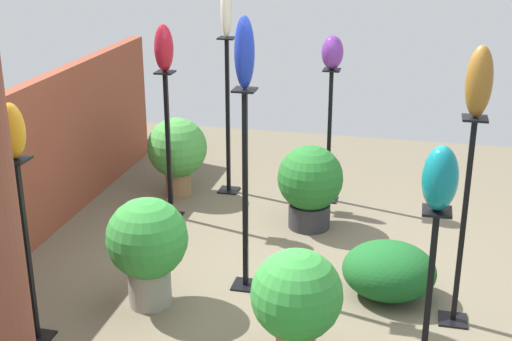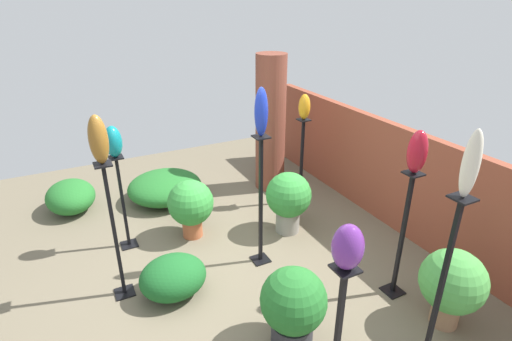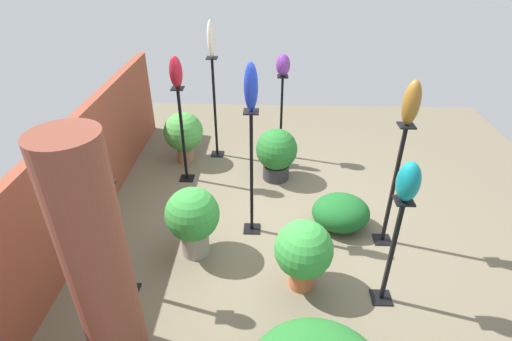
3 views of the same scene
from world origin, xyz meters
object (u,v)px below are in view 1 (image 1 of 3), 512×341
(art_vase_violet, at_px, (332,52))
(art_vase_amber, at_px, (12,131))
(pedestal_bronze, at_px, (462,232))
(pedestal_ruby, at_px, (169,152))
(art_vase_ruby, at_px, (164,48))
(potted_plant_mid_right, at_px, (177,150))
(pedestal_amber, at_px, (28,260))
(art_vase_cobalt, at_px, (244,52))
(pedestal_violet, at_px, (329,142))
(pedestal_ivory, at_px, (228,122))
(art_vase_bronze, at_px, (479,82))
(pedestal_teal, at_px, (427,314))
(potted_plant_front_right, at_px, (297,298))
(art_vase_teal, at_px, (440,178))
(potted_plant_back_center, at_px, (147,244))
(pedestal_cobalt, at_px, (245,199))
(art_vase_ivory, at_px, (226,10))
(potted_plant_mid_left, at_px, (310,183))

(art_vase_violet, distance_m, art_vase_amber, 3.30)
(pedestal_bronze, bearing_deg, pedestal_ruby, 63.57)
(art_vase_ruby, relative_size, potted_plant_mid_right, 0.52)
(pedestal_amber, xyz_separation_m, art_vase_cobalt, (1.02, -1.21, 1.22))
(pedestal_violet, height_order, art_vase_violet, art_vase_violet)
(pedestal_ivory, distance_m, art_vase_bronze, 3.15)
(pedestal_ruby, height_order, pedestal_teal, pedestal_ruby)
(pedestal_teal, relative_size, potted_plant_front_right, 1.55)
(art_vase_cobalt, distance_m, art_vase_teal, 1.74)
(pedestal_amber, bearing_deg, potted_plant_back_center, -43.86)
(pedestal_violet, xyz_separation_m, art_vase_cobalt, (-1.88, 0.37, 1.21))
(pedestal_cobalt, distance_m, art_vase_bronze, 1.85)
(pedestal_bronze, xyz_separation_m, art_vase_cobalt, (0.15, 1.55, 1.12))
(art_vase_bronze, bearing_deg, art_vase_amber, 107.60)
(art_vase_teal, bearing_deg, pedestal_bronze, -13.76)
(pedestal_cobalt, relative_size, art_vase_amber, 4.40)
(art_vase_ruby, xyz_separation_m, art_vase_teal, (-2.15, -2.34, -0.21))
(pedestal_bronze, bearing_deg, pedestal_ivory, 47.33)
(art_vase_cobalt, distance_m, art_vase_bronze, 1.56)
(art_vase_amber, relative_size, art_vase_teal, 0.97)
(art_vase_bronze, bearing_deg, pedestal_bronze, 0.00)
(art_vase_teal, bearing_deg, potted_plant_front_right, 78.99)
(pedestal_violet, distance_m, pedestal_bronze, 2.34)
(art_vase_ivory, relative_size, potted_plant_back_center, 0.62)
(art_vase_teal, relative_size, potted_plant_front_right, 0.47)
(potted_plant_front_right, bearing_deg, pedestal_cobalt, 32.12)
(potted_plant_mid_right, bearing_deg, art_vase_bronze, -124.27)
(art_vase_violet, bearing_deg, potted_plant_front_right, -176.38)
(pedestal_ruby, relative_size, art_vase_ruby, 3.37)
(pedestal_violet, height_order, potted_plant_back_center, pedestal_violet)
(art_vase_ivory, relative_size, art_vase_teal, 1.40)
(art_vase_bronze, xyz_separation_m, art_vase_teal, (-0.88, 0.21, -0.34))
(pedestal_ruby, xyz_separation_m, art_vase_bronze, (-1.27, -2.56, 1.08))
(pedestal_teal, distance_m, art_vase_ruby, 3.35)
(pedestal_violet, distance_m, pedestal_ruby, 1.57)
(pedestal_ruby, relative_size, art_vase_violet, 4.42)
(pedestal_violet, height_order, pedestal_amber, pedestal_violet)
(art_vase_ruby, distance_m, potted_plant_mid_right, 1.26)
(pedestal_violet, bearing_deg, potted_plant_back_center, 156.55)
(art_vase_amber, height_order, potted_plant_mid_left, art_vase_amber)
(potted_plant_front_right, bearing_deg, potted_plant_mid_right, 33.25)
(potted_plant_back_center, bearing_deg, art_vase_ruby, 14.06)
(potted_plant_back_center, xyz_separation_m, potted_plant_mid_right, (2.09, 0.50, -0.01))
(potted_plant_front_right, bearing_deg, art_vase_cobalt, 32.12)
(pedestal_cobalt, height_order, pedestal_bronze, pedestal_cobalt)
(art_vase_bronze, distance_m, potted_plant_front_right, 1.77)
(pedestal_amber, xyz_separation_m, potted_plant_mid_left, (2.22, -1.51, -0.17))
(art_vase_teal, bearing_deg, art_vase_amber, 89.98)
(pedestal_bronze, xyz_separation_m, art_vase_ruby, (1.27, 2.56, 0.91))
(potted_plant_back_center, bearing_deg, pedestal_teal, -107.30)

